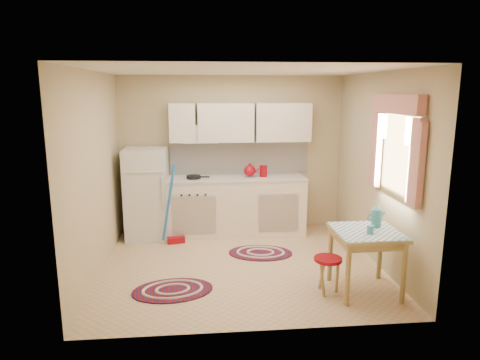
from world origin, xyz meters
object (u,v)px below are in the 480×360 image
fridge (147,193)px  stool (327,275)px  base_cabinets (234,207)px  table (365,261)px

fridge → stool: (2.24, -2.13, -0.49)m
stool → base_cabinets: bearing=112.3°
table → base_cabinets: bearing=121.4°
stool → fridge: bearing=136.5°
base_cabinets → table: size_ratio=3.12×
base_cabinets → stool: base_cabinets is taller
table → stool: table is taller
table → stool: bearing=179.8°
base_cabinets → stool: size_ratio=5.36×
fridge → table: (2.68, -2.13, -0.34)m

